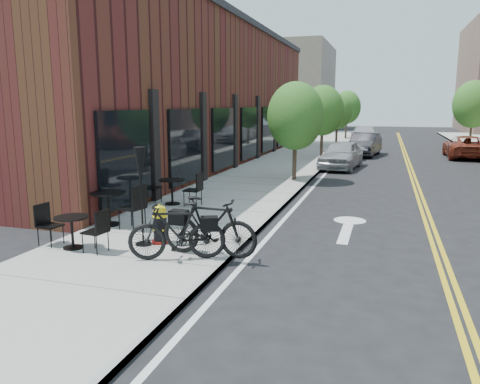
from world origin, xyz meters
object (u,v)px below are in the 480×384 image
(bicycle_right, at_px, (209,227))
(bistro_set_c, at_px, (172,188))
(patio_umbrella, at_px, (141,175))
(parked_car_a, at_px, (341,155))
(bistro_set_a, at_px, (72,228))
(fire_hydrant, at_px, (160,225))
(bicycle_left, at_px, (177,231))
(parked_car_c, at_px, (364,136))
(bistro_set_b, at_px, (109,204))
(parked_car_far, at_px, (466,147))
(parked_car_b, at_px, (365,144))

(bicycle_right, bearing_deg, bistro_set_c, 34.70)
(patio_umbrella, xyz_separation_m, parked_car_a, (2.80, 14.29, -0.93))
(bistro_set_a, bearing_deg, parked_car_a, 81.39)
(fire_hydrant, bearing_deg, bicycle_left, -53.41)
(fire_hydrant, xyz_separation_m, parked_car_c, (2.91, 28.01, 0.18))
(bistro_set_b, bearing_deg, bistro_set_c, 92.64)
(bistro_set_b, bearing_deg, parked_car_far, 72.69)
(bicycle_right, bearing_deg, parked_car_far, -18.66)
(fire_hydrant, distance_m, parked_car_far, 22.59)
(bistro_set_a, height_order, patio_umbrella, patio_umbrella)
(parked_car_b, bearing_deg, parked_car_far, 11.90)
(bistro_set_b, xyz_separation_m, bistro_set_c, (0.42, 2.71, -0.05))
(parked_car_far, bearing_deg, fire_hydrant, 66.82)
(bicycle_left, distance_m, parked_car_c, 28.98)
(bicycle_left, height_order, patio_umbrella, patio_umbrella)
(patio_umbrella, distance_m, parked_car_c, 28.45)
(bicycle_right, height_order, bistro_set_c, bicycle_right)
(fire_hydrant, height_order, parked_car_a, parked_car_a)
(parked_car_c, bearing_deg, bistro_set_a, -103.90)
(parked_car_far, bearing_deg, parked_car_a, 46.37)
(parked_car_a, bearing_deg, patio_umbrella, -93.94)
(bicycle_left, relative_size, bicycle_right, 0.95)
(fire_hydrant, relative_size, bistro_set_a, 0.51)
(bistro_set_c, xyz_separation_m, parked_car_far, (10.40, 17.07, 0.03))
(fire_hydrant, relative_size, patio_umbrella, 0.41)
(fire_hydrant, xyz_separation_m, parked_car_b, (3.31, 20.31, 0.17))
(bistro_set_c, distance_m, patio_umbrella, 4.22)
(bicycle_left, xyz_separation_m, bistro_set_a, (-2.37, 0.00, -0.12))
(bicycle_right, xyz_separation_m, bistro_set_c, (-2.79, 4.19, -0.10))
(bicycle_left, bearing_deg, fire_hydrant, -159.88)
(bicycle_right, bearing_deg, patio_umbrella, 81.62)
(parked_car_b, bearing_deg, fire_hydrant, -91.86)
(bistro_set_b, height_order, parked_car_b, parked_car_b)
(fire_hydrant, height_order, bistro_set_b, bistro_set_b)
(parked_car_far, bearing_deg, patio_umbrella, 66.40)
(bistro_set_b, distance_m, parked_car_far, 22.54)
(bistro_set_c, xyz_separation_m, patio_umbrella, (1.18, -3.93, 1.00))
(bistro_set_b, xyz_separation_m, parked_car_b, (5.20, 19.33, 0.03))
(bistro_set_c, xyz_separation_m, parked_car_c, (4.38, 24.33, 0.09))
(bistro_set_a, xyz_separation_m, parked_car_b, (4.87, 21.21, 0.13))
(bicycle_left, distance_m, parked_car_far, 23.12)
(parked_car_far, bearing_deg, bicycle_right, 70.41)
(bistro_set_a, distance_m, parked_car_a, 15.48)
(fire_hydrant, height_order, bicycle_right, bicycle_right)
(bistro_set_a, relative_size, bistro_set_c, 0.91)
(bicycle_left, relative_size, parked_car_far, 0.40)
(parked_car_c, distance_m, parked_car_far, 9.43)
(bistro_set_a, distance_m, bistro_set_b, 1.91)
(bistro_set_c, xyz_separation_m, parked_car_b, (4.78, 16.62, 0.08))
(bistro_set_b, height_order, bistro_set_c, bistro_set_b)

